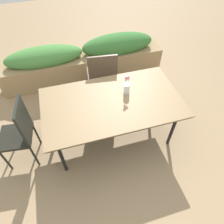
# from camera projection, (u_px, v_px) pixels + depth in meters

# --- Properties ---
(ground_plane) EXTENTS (12.00, 12.00, 0.00)m
(ground_plane) POSITION_uv_depth(u_px,v_px,m) (115.00, 137.00, 3.14)
(ground_plane) COLOR #9E7F5B
(dining_table) EXTENTS (1.81, 1.04, 0.74)m
(dining_table) POSITION_uv_depth(u_px,v_px,m) (112.00, 104.00, 2.65)
(dining_table) COLOR #8C704C
(dining_table) RESTS_ON ground
(chair_end_left) EXTENTS (0.45, 0.45, 1.02)m
(chair_end_left) POSITION_uv_depth(u_px,v_px,m) (20.00, 131.00, 2.52)
(chair_end_left) COLOR black
(chair_end_left) RESTS_ON ground
(chair_far_side) EXTENTS (0.52, 0.52, 0.99)m
(chair_far_side) POSITION_uv_depth(u_px,v_px,m) (102.00, 74.00, 3.28)
(chair_far_side) COLOR brown
(chair_far_side) RESTS_ON ground
(flower_vase) EXTENTS (0.08, 0.08, 0.29)m
(flower_vase) POSITION_uv_depth(u_px,v_px,m) (127.00, 87.00, 2.64)
(flower_vase) COLOR silver
(flower_vase) RESTS_ON dining_table
(planter_box) EXTENTS (3.03, 0.51, 0.80)m
(planter_box) POSITION_uv_depth(u_px,v_px,m) (84.00, 60.00, 3.85)
(planter_box) COLOR #9E7F56
(planter_box) RESTS_ON ground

